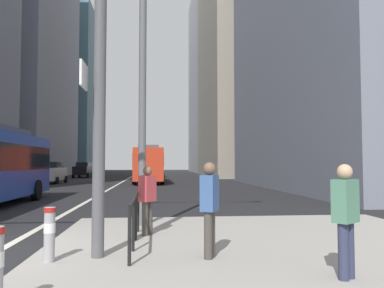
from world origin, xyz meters
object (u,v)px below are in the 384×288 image
object	(u,v)px
city_bus_red_receding	(149,163)
pedestrian_waiting	(346,215)
car_receding_near	(155,169)
pedestrian_far	(147,197)
bollard_right	(49,232)
car_receding_far	(156,170)
car_oncoming_mid	(51,172)
street_lamp_post	(143,36)
car_oncoming_far	(84,170)
pedestrian_walking	(210,205)

from	to	relation	value
city_bus_red_receding	pedestrian_waiting	distance (m)	31.35
car_receding_near	pedestrian_far	world-z (taller)	car_receding_near
bollard_right	car_receding_far	bearing A→B (deg)	87.57
car_receding_near	car_receding_far	xyz separation A→B (m)	(0.17, -8.51, 0.00)
city_bus_red_receding	car_oncoming_mid	xyz separation A→B (m)	(-8.68, -0.79, -0.85)
car_receding_far	street_lamp_post	distance (m)	40.97
car_receding_far	pedestrian_far	distance (m)	42.14
car_oncoming_mid	car_receding_near	world-z (taller)	same
city_bus_red_receding	car_receding_near	world-z (taller)	city_bus_red_receding
car_receding_far	car_oncoming_far	distance (m)	9.35
car_receding_far	car_oncoming_far	xyz separation A→B (m)	(-9.34, -0.45, 0.00)
pedestrian_far	pedestrian_waiting	bearing A→B (deg)	-51.42
pedestrian_far	car_receding_near	bearing A→B (deg)	89.86
city_bus_red_receding	car_receding_far	xyz separation A→B (m)	(0.77, 14.66, -0.85)
city_bus_red_receding	bollard_right	size ratio (longest dim) A/B	12.09
car_oncoming_mid	pedestrian_walking	bearing A→B (deg)	-70.42
car_oncoming_mid	pedestrian_waiting	world-z (taller)	car_oncoming_mid
car_oncoming_far	bollard_right	world-z (taller)	car_oncoming_far
city_bus_red_receding	street_lamp_post	world-z (taller)	street_lamp_post
car_receding_near	city_bus_red_receding	bearing A→B (deg)	-91.49
pedestrian_far	city_bus_red_receding	bearing A→B (deg)	91.00
car_oncoming_far	car_receding_near	bearing A→B (deg)	44.34
car_receding_far	pedestrian_walking	distance (m)	44.42
car_receding_near	pedestrian_walking	bearing A→B (deg)	-88.90
city_bus_red_receding	street_lamp_post	bearing A→B (deg)	-89.34
pedestrian_waiting	pedestrian_walking	distance (m)	2.27
city_bus_red_receding	pedestrian_walking	bearing A→B (deg)	-86.88
pedestrian_walking	bollard_right	bearing A→B (deg)	-179.94
car_oncoming_mid	car_oncoming_far	distance (m)	15.00
car_receding_near	pedestrian_walking	size ratio (longest dim) A/B	2.68
car_oncoming_far	street_lamp_post	size ratio (longest dim) A/B	0.58
city_bus_red_receding	car_receding_near	distance (m)	23.20
city_bus_red_receding	car_receding_near	size ratio (longest dim) A/B	2.46
street_lamp_post	pedestrian_far	bearing A→B (deg)	-82.72
car_oncoming_far	pedestrian_far	bearing A→B (deg)	-77.75
car_oncoming_mid	pedestrian_waiting	size ratio (longest dim) A/B	2.60
pedestrian_waiting	car_oncoming_far	bearing A→B (deg)	104.79
car_oncoming_far	pedestrian_far	xyz separation A→B (m)	(9.05, -41.69, 0.03)
car_oncoming_mid	pedestrian_far	size ratio (longest dim) A/B	2.70
bollard_right	pedestrian_walking	xyz separation A→B (m)	(2.73, 0.00, 0.42)
car_receding_near	car_oncoming_far	xyz separation A→B (m)	(-9.17, -8.96, 0.00)
car_receding_near	pedestrian_far	size ratio (longest dim) A/B	2.83
car_oncoming_mid	car_oncoming_far	size ratio (longest dim) A/B	0.92
street_lamp_post	pedestrian_waiting	size ratio (longest dim) A/B	4.85
car_receding_near	bollard_right	world-z (taller)	car_receding_near
city_bus_red_receding	car_oncoming_far	bearing A→B (deg)	121.09
car_oncoming_far	pedestrian_waiting	world-z (taller)	car_oncoming_far
bollard_right	pedestrian_walking	world-z (taller)	pedestrian_walking
city_bus_red_receding	pedestrian_far	size ratio (longest dim) A/B	6.95
bollard_right	pedestrian_far	xyz separation A→B (m)	(1.60, 2.27, 0.37)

